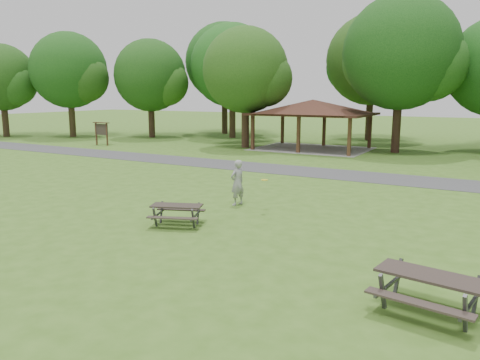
# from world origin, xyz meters

# --- Properties ---
(ground) EXTENTS (160.00, 160.00, 0.00)m
(ground) POSITION_xyz_m (0.00, 0.00, 0.00)
(ground) COLOR #3D681D
(ground) RESTS_ON ground
(asphalt_path) EXTENTS (120.00, 3.20, 0.02)m
(asphalt_path) POSITION_xyz_m (0.00, 14.00, 0.01)
(asphalt_path) COLOR #404042
(asphalt_path) RESTS_ON ground
(pavilion) EXTENTS (8.60, 7.01, 3.76)m
(pavilion) POSITION_xyz_m (-4.00, 24.00, 3.06)
(pavilion) COLOR #361F13
(pavilion) RESTS_ON ground
(notice_board) EXTENTS (1.60, 0.30, 1.88)m
(notice_board) POSITION_xyz_m (-20.00, 18.00, 1.31)
(notice_board) COLOR #3B1F15
(notice_board) RESTS_ON ground
(tree_row_a) EXTENTS (7.56, 7.20, 9.97)m
(tree_row_a) POSITION_xyz_m (-27.91, 22.03, 6.15)
(tree_row_a) COLOR #2F2215
(tree_row_a) RESTS_ON ground
(tree_row_b) EXTENTS (7.14, 6.80, 9.28)m
(tree_row_b) POSITION_xyz_m (-20.92, 25.53, 5.67)
(tree_row_b) COLOR black
(tree_row_b) RESTS_ON ground
(tree_row_c) EXTENTS (8.19, 7.80, 10.67)m
(tree_row_c) POSITION_xyz_m (-13.90, 29.03, 6.54)
(tree_row_c) COLOR #312115
(tree_row_c) RESTS_ON ground
(tree_row_d) EXTENTS (6.93, 6.60, 9.27)m
(tree_row_d) POSITION_xyz_m (-8.92, 22.53, 5.77)
(tree_row_d) COLOR #322016
(tree_row_d) RESTS_ON ground
(tree_row_e) EXTENTS (8.40, 8.00, 11.02)m
(tree_row_e) POSITION_xyz_m (2.10, 25.03, 6.78)
(tree_row_e) COLOR black
(tree_row_e) RESTS_ON ground
(tree_deep_a) EXTENTS (8.40, 8.00, 11.38)m
(tree_deep_a) POSITION_xyz_m (-16.90, 32.53, 7.13)
(tree_deep_a) COLOR #2F1F15
(tree_deep_a) RESTS_ON ground
(tree_deep_b) EXTENTS (8.40, 8.00, 11.13)m
(tree_deep_b) POSITION_xyz_m (-1.90, 33.03, 6.89)
(tree_deep_b) COLOR black
(tree_deep_b) RESTS_ON ground
(tree_flank_left) EXTENTS (6.72, 6.40, 8.93)m
(tree_flank_left) POSITION_xyz_m (-33.92, 19.03, 5.53)
(tree_flank_left) COLOR black
(tree_flank_left) RESTS_ON ground
(picnic_table_middle) EXTENTS (2.00, 1.81, 0.71)m
(picnic_table_middle) POSITION_xyz_m (-0.24, 2.02, 0.52)
(picnic_table_middle) COLOR #2A231E
(picnic_table_middle) RESTS_ON ground
(picnic_table_far) EXTENTS (2.19, 1.86, 0.85)m
(picnic_table_far) POSITION_xyz_m (7.81, -0.58, 0.63)
(picnic_table_far) COLOR #2C2420
(picnic_table_far) RESTS_ON ground
(frisbee_in_flight) EXTENTS (0.30, 0.30, 0.02)m
(frisbee_in_flight) POSITION_xyz_m (1.49, 4.91, 1.20)
(frisbee_in_flight) COLOR yellow
(frisbee_in_flight) RESTS_ON ground
(frisbee_thrower) EXTENTS (0.59, 0.74, 1.76)m
(frisbee_thrower) POSITION_xyz_m (0.08, 5.42, 0.88)
(frisbee_thrower) COLOR gray
(frisbee_thrower) RESTS_ON ground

